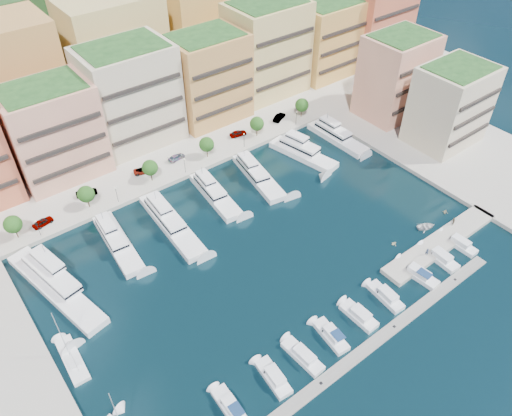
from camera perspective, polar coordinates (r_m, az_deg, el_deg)
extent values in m
plane|color=black|center=(105.08, 0.95, -4.53)|extent=(400.00, 400.00, 0.00)
cube|color=#9E998E|center=(148.09, -14.34, 9.36)|extent=(220.00, 64.00, 2.00)
cube|color=#9E998E|center=(140.57, 23.43, 5.13)|extent=(34.00, 76.00, 2.00)
cube|color=#193917|center=(188.79, -21.08, 15.09)|extent=(240.00, 40.00, 58.00)
cube|color=gray|center=(90.91, 11.70, -16.08)|extent=(72.00, 2.20, 0.35)
cube|color=#9E998E|center=(112.67, 20.26, -3.91)|extent=(32.00, 5.00, 2.00)
cube|color=#E49F7F|center=(126.36, -22.08, 7.98)|extent=(20.00, 15.00, 22.00)
cube|color=black|center=(119.87, -20.80, 6.46)|extent=(18.40, 0.50, 0.90)
cube|color=#1B441C|center=(121.04, -23.45, 12.45)|extent=(17.60, 13.20, 0.80)
cube|color=#C5B198|center=(132.75, -14.12, 12.26)|extent=(22.00, 16.00, 25.00)
cube|color=black|center=(126.07, -12.41, 10.92)|extent=(20.24, 0.50, 0.90)
cube|color=#1B441C|center=(127.24, -15.10, 17.32)|extent=(19.36, 14.08, 0.80)
cube|color=#B68144|center=(140.50, -5.50, 14.54)|extent=(20.00, 15.00, 23.00)
cube|color=black|center=(134.70, -3.63, 13.41)|extent=(18.40, 0.50, 0.90)
cube|color=#1B441C|center=(135.59, -5.83, 19.03)|extent=(17.60, 13.20, 0.80)
cube|color=tan|center=(152.90, 1.24, 17.64)|extent=(22.00, 16.00, 26.00)
cube|color=black|center=(147.15, 3.33, 16.60)|extent=(20.24, 0.50, 0.90)
cube|color=#1B441C|center=(148.03, 1.32, 22.40)|extent=(19.36, 14.08, 0.80)
cube|color=gold|center=(166.01, 7.95, 18.50)|extent=(20.00, 15.00, 22.00)
cube|color=black|center=(161.13, 9.94, 17.57)|extent=(18.40, 0.50, 0.90)
cube|color=#1B441C|center=(162.00, 8.35, 22.21)|extent=(17.60, 13.20, 0.80)
cube|color=#C66642|center=(178.37, 13.38, 19.82)|extent=(22.00, 16.00, 24.00)
cube|color=black|center=(173.65, 15.49, 18.87)|extent=(20.24, 0.50, 0.90)
cube|color=#E49F7F|center=(147.02, 15.70, 14.25)|extent=(18.00, 14.00, 22.00)
cube|color=black|center=(143.36, 17.93, 13.07)|extent=(16.56, 0.50, 0.90)
cube|color=#1B441C|center=(142.47, 16.56, 18.31)|extent=(15.84, 12.32, 0.80)
cube|color=#C5B198|center=(138.92, 21.30, 10.81)|extent=(18.00, 14.00, 20.00)
cube|color=black|center=(136.01, 23.73, 9.42)|extent=(16.56, 0.50, 0.90)
cube|color=#1B441C|center=(134.42, 22.40, 14.59)|extent=(15.84, 12.32, 0.80)
cube|color=#B68144|center=(145.22, -26.56, 12.84)|extent=(26.00, 18.00, 30.00)
cube|color=tan|center=(152.50, -15.74, 16.92)|extent=(26.00, 18.00, 30.00)
cube|color=gold|center=(165.00, -5.86, 20.03)|extent=(26.00, 18.00, 30.00)
cube|color=#C66642|center=(181.64, 2.69, 22.20)|extent=(26.00, 18.00, 30.00)
cylinder|color=#473323|center=(116.23, -25.72, -2.51)|extent=(0.24, 0.24, 3.00)
sphere|color=#123F14|center=(114.83, -26.04, -1.69)|extent=(3.80, 3.80, 3.80)
cylinder|color=#473323|center=(118.16, -18.63, 0.67)|extent=(0.24, 0.24, 3.00)
sphere|color=#123F14|center=(116.79, -18.86, 1.51)|extent=(3.80, 3.80, 3.80)
cylinder|color=#473323|center=(122.17, -11.87, 3.68)|extent=(0.24, 0.24, 3.00)
sphere|color=#123F14|center=(120.84, -12.02, 4.53)|extent=(3.80, 3.80, 3.80)
cylinder|color=#473323|center=(128.07, -5.60, 6.41)|extent=(0.24, 0.24, 3.00)
sphere|color=#123F14|center=(126.81, -5.67, 7.25)|extent=(3.80, 3.80, 3.80)
cylinder|color=#473323|center=(135.61, 0.10, 8.81)|extent=(0.24, 0.24, 3.00)
sphere|color=#123F14|center=(134.42, 0.10, 9.62)|extent=(3.80, 3.80, 3.80)
cylinder|color=#473323|center=(144.54, 5.21, 10.86)|extent=(0.24, 0.24, 3.00)
sphere|color=#123F14|center=(143.42, 5.26, 11.63)|extent=(3.80, 3.80, 3.80)
cylinder|color=black|center=(114.42, -23.63, -2.15)|extent=(0.10, 0.10, 4.00)
sphere|color=#FFF2CC|center=(113.14, -23.90, -1.39)|extent=(0.30, 0.30, 0.30)
cylinder|color=black|center=(117.39, -15.61, 1.45)|extent=(0.10, 0.10, 4.00)
sphere|color=#FFF2CC|center=(116.14, -15.79, 2.23)|extent=(0.30, 0.30, 0.30)
cylinder|color=black|center=(122.95, -8.14, 4.78)|extent=(0.10, 0.10, 4.00)
sphere|color=#FFF2CC|center=(121.76, -8.23, 5.56)|extent=(0.30, 0.30, 0.30)
cylinder|color=black|center=(130.78, -1.37, 7.70)|extent=(0.10, 0.10, 4.00)
sphere|color=#FFF2CC|center=(129.65, -1.39, 8.45)|extent=(0.30, 0.30, 0.30)
cylinder|color=black|center=(140.48, 4.62, 10.16)|extent=(0.10, 0.10, 4.00)
sphere|color=#FFF2CC|center=(139.44, 4.66, 10.88)|extent=(0.30, 0.30, 0.30)
cube|color=white|center=(104.31, -21.84, -8.70)|extent=(10.05, 27.87, 2.30)
cube|color=white|center=(104.79, -22.64, -7.02)|extent=(6.76, 15.58, 1.80)
cube|color=black|center=(104.79, -22.64, -7.02)|extent=(6.83, 15.65, 0.55)
cube|color=white|center=(105.28, -23.26, -5.70)|extent=(4.39, 8.64, 1.40)
cylinder|color=#B2B2B7|center=(105.42, -23.79, -4.56)|extent=(0.14, 0.14, 1.80)
cube|color=white|center=(109.04, -15.45, -4.07)|extent=(5.97, 20.03, 2.30)
cube|color=white|center=(109.05, -16.08, -2.72)|extent=(4.43, 11.12, 1.80)
cube|color=black|center=(109.05, -16.08, -2.72)|extent=(4.49, 11.18, 0.55)
cube|color=white|center=(109.13, -16.59, -1.65)|extent=(3.06, 6.12, 1.40)
cylinder|color=#B2B2B7|center=(108.96, -17.01, -0.70)|extent=(0.14, 0.14, 1.80)
cube|color=black|center=(109.35, -15.41, -4.24)|extent=(6.02, 20.08, 0.35)
cube|color=white|center=(110.73, -9.57, -2.06)|extent=(5.95, 23.88, 2.30)
cube|color=white|center=(110.97, -10.30, -0.62)|extent=(4.53, 13.20, 1.80)
cube|color=black|center=(110.97, -10.30, -0.62)|extent=(4.59, 13.26, 0.55)
cube|color=white|center=(111.24, -10.88, 0.51)|extent=(3.18, 7.24, 1.40)
cylinder|color=#B2B2B7|center=(111.23, -11.34, 1.51)|extent=(0.14, 0.14, 1.80)
cube|color=white|center=(117.11, -4.64, 1.31)|extent=(6.30, 18.97, 2.30)
cube|color=white|center=(117.04, -5.21, 2.54)|extent=(4.63, 10.56, 1.80)
cube|color=black|center=(117.04, -5.21, 2.54)|extent=(4.70, 10.63, 0.55)
cube|color=white|center=(117.06, -5.66, 3.51)|extent=(3.19, 5.83, 1.40)
cylinder|color=#B2B2B7|center=(116.86, -6.01, 4.39)|extent=(0.14, 0.14, 1.80)
cube|color=white|center=(122.16, 0.31, 3.42)|extent=(7.92, 20.43, 2.30)
cube|color=white|center=(122.17, -0.27, 4.63)|extent=(5.57, 11.45, 1.80)
cube|color=black|center=(122.17, -0.27, 4.63)|extent=(5.64, 11.52, 0.55)
cube|color=white|center=(122.25, -0.73, 5.59)|extent=(3.72, 6.37, 1.40)
cylinder|color=#B2B2B7|center=(122.11, -1.08, 6.46)|extent=(0.14, 0.14, 1.80)
cube|color=black|center=(122.43, 0.31, 3.25)|extent=(7.98, 20.49, 0.35)
cube|color=white|center=(130.34, 5.40, 5.97)|extent=(8.31, 19.60, 2.30)
cube|color=white|center=(130.31, 4.90, 7.09)|extent=(5.78, 11.03, 1.80)
cube|color=black|center=(130.31, 4.90, 7.09)|extent=(5.86, 11.10, 0.55)
cube|color=white|center=(130.35, 4.49, 7.98)|extent=(3.84, 6.16, 1.40)
cylinder|color=#B2B2B7|center=(130.18, 4.19, 8.79)|extent=(0.14, 0.14, 1.80)
cube|color=white|center=(137.84, 9.28, 7.75)|extent=(4.92, 19.10, 2.30)
cube|color=white|center=(137.81, 8.81, 8.82)|extent=(3.93, 10.53, 1.80)
cube|color=black|center=(137.81, 8.81, 8.82)|extent=(3.99, 10.59, 0.55)
cube|color=white|center=(137.84, 8.44, 9.66)|extent=(2.84, 5.76, 1.40)
cylinder|color=#B2B2B7|center=(137.69, 8.17, 10.43)|extent=(0.14, 0.14, 1.80)
cube|color=white|center=(84.21, -2.90, -21.94)|extent=(2.99, 8.21, 1.40)
cube|color=white|center=(82.90, -2.76, -21.74)|extent=(2.21, 3.98, 1.10)
cube|color=black|center=(83.75, -3.44, -21.02)|extent=(1.85, 0.20, 0.55)
cube|color=navy|center=(81.96, -2.31, -22.08)|extent=(1.92, 2.52, 0.12)
cube|color=white|center=(86.66, 1.99, -18.85)|extent=(3.38, 7.90, 1.40)
cube|color=white|center=(85.39, 2.18, -18.59)|extent=(2.41, 3.87, 1.10)
cube|color=black|center=(86.19, 1.50, -17.98)|extent=(1.90, 0.29, 0.55)
cube|color=white|center=(88.98, 5.33, -16.59)|extent=(3.03, 8.38, 1.40)
cube|color=white|center=(87.73, 5.57, -16.32)|extent=(2.23, 4.07, 1.10)
cube|color=black|center=(88.55, 4.82, -15.71)|extent=(1.85, 0.21, 0.55)
cube|color=white|center=(91.81, 8.53, -14.33)|extent=(3.41, 7.89, 1.40)
cube|color=white|center=(90.61, 8.79, -14.01)|extent=(2.41, 3.87, 1.10)
cube|color=black|center=(91.36, 8.08, -13.50)|extent=(1.87, 0.30, 0.55)
cube|color=navy|center=(89.77, 9.28, -14.19)|extent=(2.06, 2.48, 0.12)
cube|color=white|center=(95.22, 11.64, -12.04)|extent=(2.97, 7.47, 1.40)
cube|color=white|center=(94.07, 11.91, -11.70)|extent=(2.27, 3.61, 1.10)
cube|color=black|center=(94.78, 11.23, -11.25)|extent=(2.03, 0.14, 0.55)
cube|color=white|center=(99.13, 14.54, -9.83)|extent=(3.19, 8.02, 1.40)
cube|color=white|center=(98.02, 14.84, -9.49)|extent=(2.30, 3.91, 1.10)
cube|color=black|center=(98.73, 14.13, -9.05)|extent=(1.86, 0.25, 0.55)
cube|color=white|center=(104.61, 17.85, -7.25)|extent=(3.42, 9.22, 1.40)
cube|color=white|center=(103.54, 18.19, -6.92)|extent=(2.42, 4.50, 1.10)
cube|color=black|center=(104.29, 17.40, -6.45)|extent=(1.87, 0.27, 0.55)
cube|color=navy|center=(102.76, 18.77, -7.06)|extent=(2.06, 2.86, 0.12)
cube|color=white|center=(109.23, 20.17, -5.41)|extent=(3.15, 8.53, 1.40)
cube|color=white|center=(108.22, 20.50, -5.06)|extent=(2.33, 4.13, 1.10)
cube|color=black|center=(108.90, 19.78, -4.67)|extent=(1.97, 0.20, 0.55)
cube|color=white|center=(113.63, 22.08, -3.88)|extent=(2.59, 8.12, 1.40)
cube|color=white|center=(112.66, 22.41, -3.52)|extent=(1.96, 3.92, 1.10)
cube|color=black|center=(113.29, 21.73, -3.17)|extent=(1.72, 0.14, 0.55)
cylinder|color=#B2B2B7|center=(78.90, -15.73, -21.85)|extent=(0.14, 0.14, 12.00)
cube|color=white|center=(93.66, -20.22, -16.02)|extent=(3.29, 10.19, 1.20)
cube|color=white|center=(92.34, -20.12, -16.16)|extent=(1.80, 2.59, 0.60)
cylinder|color=#B2B2B7|center=(88.77, -21.35, -13.44)|extent=(0.14, 0.14, 12.00)
cylinder|color=#B2B2B7|center=(91.48, -20.10, -16.15)|extent=(0.32, 4.53, 0.10)
imported|color=#F0E7B7|center=(109.34, 15.49, -3.92)|extent=(1.44, 1.26, 0.73)
imported|color=silver|center=(115.16, 18.86, -2.02)|extent=(5.01, 4.36, 0.87)
imported|color=beige|center=(120.53, 20.83, -0.40)|extent=(1.82, 1.71, 0.76)
imported|color=gray|center=(117.58, -23.19, -1.48)|extent=(4.82, 2.64, 1.55)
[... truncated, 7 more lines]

